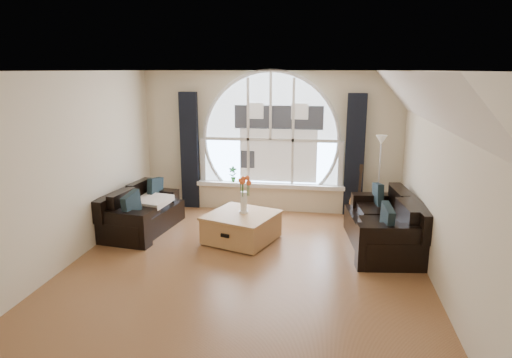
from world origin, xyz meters
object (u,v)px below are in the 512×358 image
(coffee_chest, at_px, (242,226))
(floor_lamp, at_px, (379,180))
(sofa_left, at_px, (142,208))
(guitar, at_px, (359,191))
(vase_flowers, at_px, (244,189))
(potted_plant, at_px, (233,174))
(sofa_right, at_px, (384,223))

(coffee_chest, relative_size, floor_lamp, 0.64)
(sofa_left, height_order, coffee_chest, sofa_left)
(floor_lamp, relative_size, guitar, 1.51)
(guitar, bearing_deg, floor_lamp, -11.91)
(coffee_chest, distance_m, vase_flowers, 0.60)
(sofa_left, bearing_deg, guitar, 25.81)
(floor_lamp, distance_m, potted_plant, 2.79)
(sofa_left, xyz_separation_m, sofa_right, (4.02, -0.14, 0.00))
(coffee_chest, bearing_deg, sofa_right, 21.38)
(sofa_left, bearing_deg, sofa_right, 5.64)
(sofa_right, height_order, vase_flowers, vase_flowers)
(sofa_right, height_order, guitar, guitar)
(guitar, bearing_deg, coffee_chest, -130.26)
(sofa_right, bearing_deg, floor_lamp, 81.99)
(coffee_chest, bearing_deg, guitar, 55.94)
(potted_plant, bearing_deg, coffee_chest, -73.91)
(vase_flowers, distance_m, floor_lamp, 2.54)
(vase_flowers, distance_m, potted_plant, 1.74)
(sofa_left, height_order, guitar, guitar)
(sofa_left, distance_m, potted_plant, 2.00)
(coffee_chest, xyz_separation_m, floor_lamp, (2.26, 1.28, 0.55))
(floor_lamp, bearing_deg, sofa_left, -165.16)
(sofa_left, distance_m, coffee_chest, 1.79)
(sofa_left, height_order, sofa_right, sofa_right)
(sofa_right, bearing_deg, potted_plant, 141.74)
(vase_flowers, bearing_deg, potted_plant, 107.53)
(sofa_right, xyz_separation_m, potted_plant, (-2.74, 1.65, 0.30))
(sofa_left, height_order, vase_flowers, vase_flowers)
(coffee_chest, height_order, vase_flowers, vase_flowers)
(sofa_left, distance_m, sofa_right, 4.02)
(coffee_chest, bearing_deg, floor_lamp, 49.15)
(floor_lamp, height_order, potted_plant, floor_lamp)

